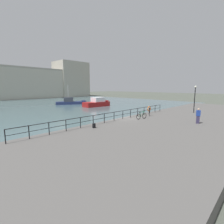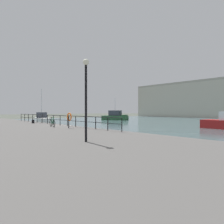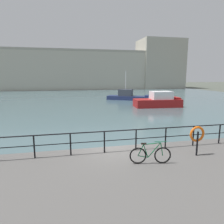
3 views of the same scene
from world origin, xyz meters
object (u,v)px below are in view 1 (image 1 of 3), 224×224
at_px(moored_cabin_cruiser, 71,102).
at_px(moored_small_launch, 97,103).
at_px(standing_person, 198,116).
at_px(mooring_bollard, 94,126).
at_px(quay_lamp_post, 195,95).
at_px(life_ring_stand, 149,109).
at_px(parked_bicycle, 141,116).
at_px(harbor_building, 22,83).

bearing_deg(moored_cabin_cruiser, moored_small_launch, -50.86).
bearing_deg(moored_cabin_cruiser, standing_person, -70.70).
xyz_separation_m(mooring_bollard, quay_lamp_post, (17.29, -3.77, 2.50)).
relative_size(moored_cabin_cruiser, mooring_bollard, 18.79).
xyz_separation_m(mooring_bollard, life_ring_stand, (9.62, -0.35, 0.75)).
bearing_deg(quay_lamp_post, parked_bicycle, 163.66).
relative_size(life_ring_stand, quay_lamp_post, 0.33).
bearing_deg(quay_lamp_post, life_ring_stand, 156.00).
bearing_deg(quay_lamp_post, moored_cabin_cruiser, 94.37).
height_order(harbor_building, standing_person, harbor_building).
distance_m(quay_lamp_post, standing_person, 8.76).
distance_m(parked_bicycle, quay_lamp_post, 10.83).
height_order(mooring_bollard, quay_lamp_post, quay_lamp_post).
distance_m(harbor_building, quay_lamp_post, 64.97).
bearing_deg(harbor_building, moored_small_launch, -85.38).
bearing_deg(standing_person, life_ring_stand, -109.10).
height_order(harbor_building, moored_small_launch, harbor_building).
bearing_deg(mooring_bollard, moored_small_launch, 48.40).
xyz_separation_m(harbor_building, moored_small_launch, (3.42, -42.31, -5.64)).
xyz_separation_m(harbor_building, moored_cabin_cruiser, (1.69, -33.13, -5.84)).
distance_m(harbor_building, parked_bicycle, 62.32).
bearing_deg(harbor_building, parked_bicycle, -95.58).
bearing_deg(moored_small_launch, mooring_bollard, -127.64).
bearing_deg(life_ring_stand, moored_cabin_cruiser, 79.46).
height_order(parked_bicycle, life_ring_stand, life_ring_stand).
xyz_separation_m(moored_small_launch, mooring_bollard, (-16.60, -18.69, 0.11)).
xyz_separation_m(moored_cabin_cruiser, parked_bicycle, (-7.73, -28.67, 0.49)).
height_order(mooring_bollard, life_ring_stand, life_ring_stand).
relative_size(moored_cabin_cruiser, moored_small_launch, 1.22).
bearing_deg(quay_lamp_post, mooring_bollard, 167.71).
xyz_separation_m(moored_small_launch, parked_bicycle, (-9.46, -19.48, 0.28)).
relative_size(mooring_bollard, quay_lamp_post, 0.10).
xyz_separation_m(moored_small_launch, life_ring_stand, (-6.98, -19.04, 0.87)).
bearing_deg(parked_bicycle, harbor_building, 94.45).
height_order(moored_small_launch, parked_bicycle, moored_small_launch).
distance_m(life_ring_stand, standing_person, 6.43).
height_order(harbor_building, quay_lamp_post, harbor_building).
xyz_separation_m(moored_cabin_cruiser, quay_lamp_post, (2.42, -31.64, 2.82)).
distance_m(harbor_building, standing_person, 68.06).
xyz_separation_m(moored_cabin_cruiser, life_ring_stand, (-5.25, -28.23, 1.07)).
relative_size(harbor_building, standing_person, 44.69).
distance_m(mooring_bollard, standing_person, 11.49).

